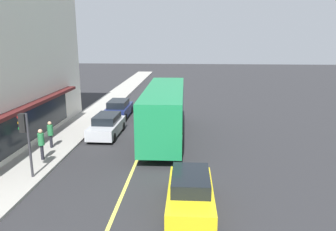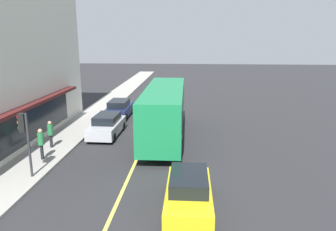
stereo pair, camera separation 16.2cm
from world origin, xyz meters
name	(u,v)px [view 2 (the right image)]	position (x,y,z in m)	size (l,w,h in m)	color
ground	(149,132)	(0.00, 0.00, 0.00)	(120.00, 120.00, 0.00)	#28282B
sidewalk	(75,130)	(0.00, 5.57, 0.07)	(80.00, 2.76, 0.15)	#9E9B93
lane_centre_stripe	(149,132)	(0.00, 0.00, 0.00)	(36.00, 0.16, 0.01)	#D8D14C
bus	(165,110)	(-1.18, -1.27, 1.99)	(11.16, 2.73, 3.50)	#197F47
traffic_light	(24,130)	(-8.37, 4.88, 2.53)	(0.30, 0.52, 3.20)	#2D2D33
car_silver	(107,125)	(-0.99, 2.85, 0.74)	(4.33, 1.92, 1.52)	#B7BABF
car_navy	(119,109)	(4.36, 3.15, 0.74)	(4.31, 1.87, 1.52)	navy
car_yellow	(189,193)	(-10.70, -3.03, 0.74)	(4.31, 1.87, 1.52)	yellow
pedestrian_near_storefront	(50,132)	(-4.13, 5.56, 1.16)	(0.34, 0.34, 1.68)	black
pedestrian_mid_block	(41,141)	(-6.11, 5.23, 1.22)	(0.34, 0.34, 1.77)	black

